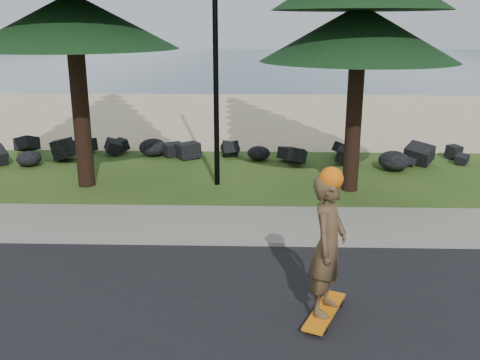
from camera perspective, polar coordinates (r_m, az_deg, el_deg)
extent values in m
plane|color=#254616|center=(11.47, -3.59, -5.10)|extent=(160.00, 160.00, 0.00)
cube|color=black|center=(7.49, -6.87, -17.75)|extent=(160.00, 7.00, 0.02)
cube|color=gray|center=(10.62, -4.04, -6.63)|extent=(160.00, 0.20, 0.10)
cube|color=gray|center=(11.64, -3.51, -4.56)|extent=(160.00, 2.00, 0.08)
cube|color=tan|center=(25.49, -0.61, 6.97)|extent=(160.00, 15.00, 0.01)
cube|color=#37586A|center=(61.77, 0.81, 12.56)|extent=(160.00, 58.00, 0.01)
cylinder|color=black|center=(13.86, -2.65, 15.58)|extent=(0.14, 0.14, 8.00)
cube|color=orange|center=(8.21, 9.03, -13.66)|extent=(0.78, 1.26, 0.04)
imported|color=brown|center=(7.74, 9.37, -6.90)|extent=(0.76, 0.89, 2.06)
sphere|color=orange|center=(7.41, 9.73, 0.16)|extent=(0.33, 0.33, 0.33)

